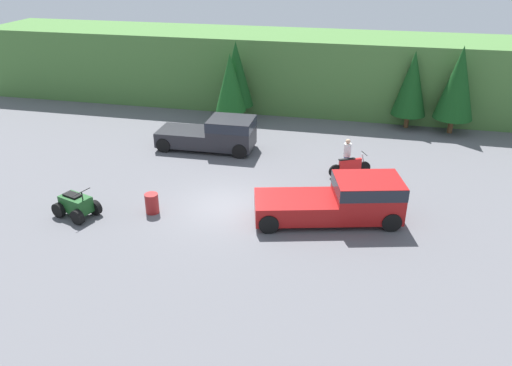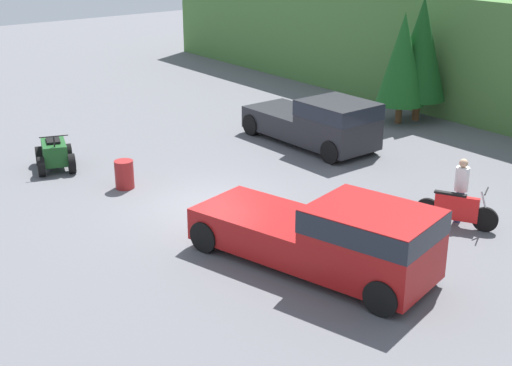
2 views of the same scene
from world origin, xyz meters
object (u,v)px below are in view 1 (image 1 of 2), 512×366
pickup_truck_second (216,133)px  quad_atv (76,205)px  steel_barrel (152,203)px  dirt_bike (350,167)px  pickup_truck_red (344,199)px  rider_person (347,154)px

pickup_truck_second → quad_atv: (-3.59, -8.54, -0.48)m
steel_barrel → dirt_bike: bearing=35.1°
pickup_truck_second → steel_barrel: pickup_truck_second is taller
dirt_bike → steel_barrel: dirt_bike is taller
pickup_truck_second → quad_atv: size_ratio=2.61×
dirt_bike → quad_atv: (-11.06, -6.64, 0.02)m
dirt_bike → steel_barrel: (-8.06, -5.66, -0.04)m
pickup_truck_red → dirt_bike: 4.49m
pickup_truck_second → steel_barrel: size_ratio=6.16×
pickup_truck_second → dirt_bike: (7.48, -1.90, -0.49)m
rider_person → quad_atv: bearing=-173.8°
quad_atv → rider_person: (10.85, 7.04, 0.47)m
pickup_truck_second → rider_person: bearing=-12.8°
steel_barrel → pickup_truck_red: bearing=8.5°
pickup_truck_red → pickup_truck_second: 9.78m
dirt_bike → rider_person: (-0.21, 0.40, 0.49)m
pickup_truck_second → quad_atv: 9.27m
pickup_truck_red → quad_atv: pickup_truck_red is taller
dirt_bike → pickup_truck_red: bearing=-118.1°
pickup_truck_red → pickup_truck_second: bearing=124.9°
pickup_truck_second → pickup_truck_red: bearing=-41.7°
pickup_truck_red → steel_barrel: size_ratio=7.18×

